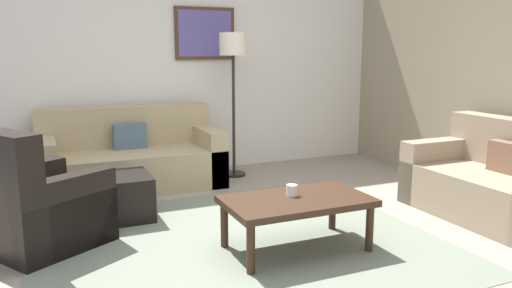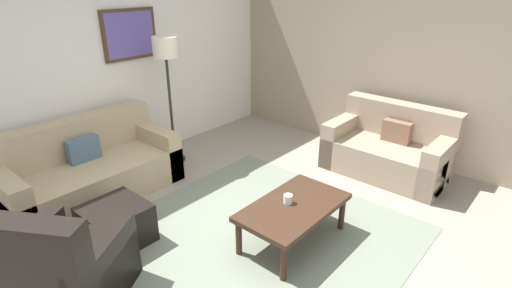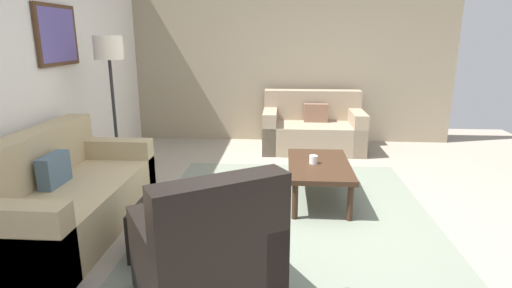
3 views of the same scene
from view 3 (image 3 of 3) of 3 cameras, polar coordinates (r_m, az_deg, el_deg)
name	(u,v)px [view 3 (image 3 of 3)]	position (r m, az deg, el deg)	size (l,w,h in m)	color
ground_plane	(291,214)	(4.10, 4.99, -9.70)	(8.00, 8.00, 0.00)	gray
rear_partition	(19,69)	(4.50, -30.31, 9.05)	(6.00, 0.12, 2.80)	silver
stone_feature_panel	(290,55)	(6.73, 4.86, 12.32)	(0.12, 5.20, 2.80)	gray
area_rug	(291,213)	(4.10, 4.99, -9.65)	(3.11, 2.71, 0.01)	slate
couch_main	(60,198)	(4.07, -25.85, -6.87)	(1.94, 0.93, 0.88)	tan
couch_loveseat	(312,130)	(6.35, 7.91, 2.03)	(0.89, 1.50, 0.88)	gray
armchair_leather	(209,264)	(2.70, -6.65, -16.38)	(1.10, 1.10, 0.95)	black
ottoman	(172,227)	(3.45, -11.75, -11.31)	(0.56, 0.56, 0.40)	black
coffee_table	(319,168)	(4.33, 8.83, -3.35)	(1.10, 0.64, 0.41)	#382316
cup	(313,160)	(4.29, 8.06, -2.17)	(0.09, 0.09, 0.09)	white
lamp_standing	(110,63)	(4.91, -19.85, 10.63)	(0.32, 0.32, 1.71)	black
framed_artwork	(57,35)	(4.94, -26.14, 13.55)	(0.76, 0.04, 0.64)	#472D1C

